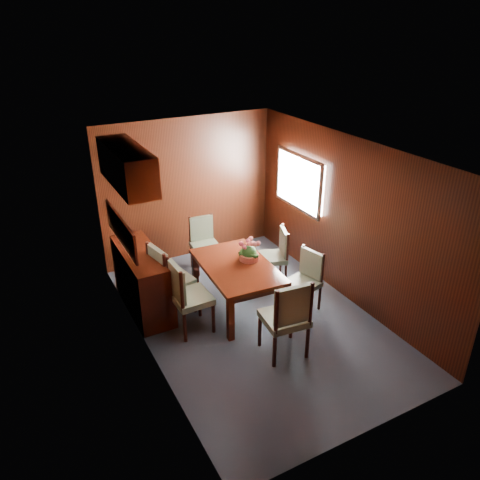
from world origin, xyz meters
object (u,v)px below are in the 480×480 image
dining_table (237,271)px  chair_left_near (186,293)px  sideboard (143,280)px  chair_right_near (306,277)px  flower_centerpiece (249,250)px  chair_head (288,315)px

dining_table → chair_left_near: size_ratio=1.45×
sideboard → chair_right_near: sideboard is taller
chair_right_near → flower_centerpiece: size_ratio=2.94×
dining_table → chair_head: size_ratio=1.39×
chair_head → dining_table: bearing=97.2°
chair_right_near → chair_head: chair_head is taller
chair_right_near → chair_left_near: bearing=67.4°
dining_table → chair_head: (0.03, -1.25, 0.01)m
chair_left_near → chair_right_near: size_ratio=1.16×
chair_left_near → chair_head: bearing=38.5°
chair_right_near → sideboard: bearing=48.9°
sideboard → dining_table: bearing=-27.0°
sideboard → flower_centerpiece: bearing=-21.1°
chair_left_near → chair_right_near: bearing=79.6°
sideboard → dining_table: (1.19, -0.61, 0.14)m
sideboard → flower_centerpiece: size_ratio=4.60×
flower_centerpiece → dining_table: bearing=-165.6°
chair_right_near → chair_head: (-0.83, -0.78, 0.11)m
dining_table → chair_right_near: chair_right_near is taller
chair_left_near → chair_right_near: chair_left_near is taller
dining_table → flower_centerpiece: size_ratio=4.97×
chair_head → flower_centerpiece: size_ratio=3.57×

